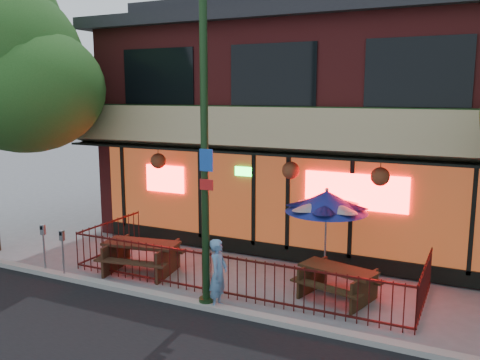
% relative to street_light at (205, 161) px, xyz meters
% --- Properties ---
extents(ground, '(80.00, 80.00, 0.00)m').
position_rel_street_light_xyz_m(ground, '(-0.00, 0.40, -3.15)').
color(ground, gray).
rests_on(ground, ground).
extents(curb, '(80.00, 0.25, 0.12)m').
position_rel_street_light_xyz_m(curb, '(-0.00, -0.10, -3.09)').
color(curb, '#999993').
rests_on(curb, ground).
extents(restaurant_building, '(12.96, 9.49, 8.05)m').
position_rel_street_light_xyz_m(restaurant_building, '(-0.00, 7.51, 0.98)').
color(restaurant_building, maroon).
rests_on(restaurant_building, ground).
extents(patio_fence, '(8.44, 2.62, 1.00)m').
position_rel_street_light_xyz_m(patio_fence, '(-0.00, 0.91, -2.52)').
color(patio_fence, '#3E0F0D').
rests_on(patio_fence, ground).
extents(street_light, '(0.43, 0.32, 7.00)m').
position_rel_street_light_xyz_m(street_light, '(0.00, 0.00, 0.00)').
color(street_light, '#183316').
rests_on(street_light, ground).
extents(picnic_table_left, '(2.09, 1.73, 0.80)m').
position_rel_street_light_xyz_m(picnic_table_left, '(-2.52, 1.10, -2.62)').
color(picnic_table_left, '#3C2315').
rests_on(picnic_table_left, ground).
extents(picnic_table_right, '(1.94, 1.66, 0.72)m').
position_rel_street_light_xyz_m(picnic_table_right, '(2.41, 1.66, -2.68)').
color(picnic_table_right, '#382613').
rests_on(picnic_table_right, ground).
extents(patio_umbrella, '(2.00, 2.00, 2.28)m').
position_rel_street_light_xyz_m(patio_umbrella, '(1.78, 2.76, -1.20)').
color(patio_umbrella, gray).
rests_on(patio_umbrella, ground).
extents(pedestrian, '(0.43, 0.60, 1.52)m').
position_rel_street_light_xyz_m(pedestrian, '(0.27, 0.05, -2.39)').
color(pedestrian, '#5C8CB9').
rests_on(pedestrian, ground).
extents(parking_meter_near, '(0.12, 0.10, 1.22)m').
position_rel_street_light_xyz_m(parking_meter_near, '(-4.00, -0.08, -2.32)').
color(parking_meter_near, '#95989D').
rests_on(parking_meter_near, ground).
extents(parking_meter_far, '(0.14, 0.12, 1.27)m').
position_rel_street_light_xyz_m(parking_meter_far, '(-4.72, 0.00, -2.29)').
color(parking_meter_far, '#9A9CA2').
rests_on(parking_meter_far, ground).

